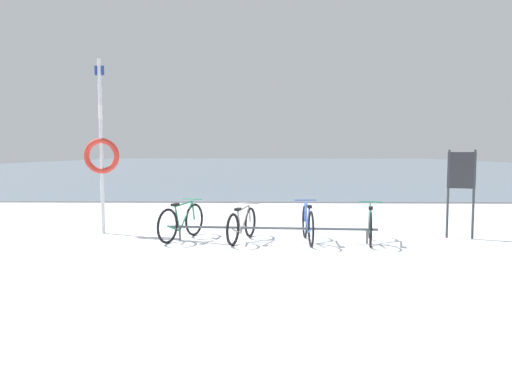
% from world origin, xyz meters
% --- Properties ---
extents(ground, '(80.00, 132.00, 0.08)m').
position_xyz_m(ground, '(0.00, 53.90, -0.04)').
color(ground, silver).
extents(bike_rack, '(4.15, 0.35, 0.31)m').
position_xyz_m(bike_rack, '(-0.13, 2.38, 0.27)').
color(bike_rack, '#4C5156').
rests_on(bike_rack, ground).
extents(bicycle_0, '(0.73, 1.58, 0.81)m').
position_xyz_m(bicycle_0, '(-1.97, 2.62, 0.37)').
color(bicycle_0, black).
rests_on(bicycle_0, ground).
extents(bicycle_1, '(0.62, 1.59, 0.74)m').
position_xyz_m(bicycle_1, '(-0.72, 2.45, 0.34)').
color(bicycle_1, black).
rests_on(bicycle_1, ground).
extents(bicycle_2, '(0.46, 1.71, 0.81)m').
position_xyz_m(bicycle_2, '(0.59, 2.38, 0.37)').
color(bicycle_2, black).
rests_on(bicycle_2, ground).
extents(bicycle_3, '(0.48, 1.63, 0.79)m').
position_xyz_m(bicycle_3, '(1.82, 2.36, 0.36)').
color(bicycle_3, black).
rests_on(bicycle_3, ground).
extents(info_sign, '(0.54, 0.18, 1.84)m').
position_xyz_m(info_sign, '(3.79, 2.90, 1.24)').
color(info_sign, '#33383D').
rests_on(info_sign, ground).
extents(rescue_post, '(0.78, 0.12, 3.79)m').
position_xyz_m(rescue_post, '(-3.84, 3.34, 1.80)').
color(rescue_post, silver).
rests_on(rescue_post, ground).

